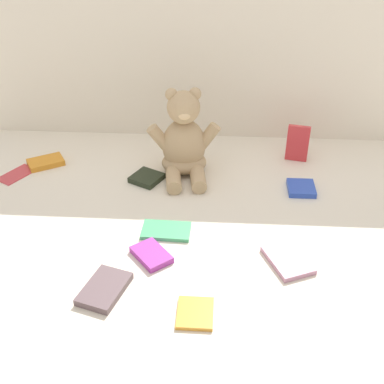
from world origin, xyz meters
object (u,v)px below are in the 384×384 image
Objects in this scene: book_case_3 at (288,260)px; book_case_5 at (147,178)px; book_case_7 at (104,289)px; teddy_bear at (184,143)px; book_case_8 at (151,255)px; book_case_1 at (46,162)px; book_case_9 at (298,143)px; book_case_4 at (17,174)px; book_case_0 at (166,231)px; book_case_6 at (195,313)px; book_case_2 at (301,188)px.

book_case_5 reaches higher than book_case_3.
book_case_3 is 0.49m from book_case_7.
book_case_8 is at bearing -104.37° from teddy_bear.
book_case_1 is 0.93m from book_case_3.
teddy_bear is at bearing -152.57° from book_case_9.
book_case_3 is 0.97m from book_case_4.
teddy_bear is at bearing -87.48° from book_case_7.
book_case_0 is 1.40× the size of book_case_6.
teddy_bear reaches higher than book_case_9.
book_case_9 is (0.32, 0.77, 0.06)m from book_case_6.
book_case_9 is at bearing 46.72° from book_case_5.
book_case_8 is (-0.03, -0.11, 0.00)m from book_case_0.
book_case_1 is (-0.47, 0.36, 0.00)m from book_case_0.
book_case_2 is 0.76× the size of book_case_4.
book_case_6 is at bearing -178.12° from book_case_7.
book_case_0 reaches higher than book_case_6.
book_case_7 is 1.07× the size of book_case_9.
book_case_6 is 0.24m from book_case_8.
book_case_4 is at bearing -2.50° from book_case_2.
book_case_8 is (-0.13, 0.20, 0.00)m from book_case_6.
book_case_3 is at bearing 40.69° from book_case_6.
teddy_bear is 0.41m from book_case_9.
book_case_8 is at bearing -12.28° from book_case_0.
book_case_1 is (-0.49, 0.02, -0.10)m from teddy_bear.
teddy_bear is 3.15× the size of book_case_2.
book_case_2 reaches higher than book_case_0.
book_case_7 is at bearing 164.96° from book_case_6.
book_case_0 is 1.08× the size of book_case_9.
book_case_0 is 0.28m from book_case_7.
book_case_7 reaches higher than book_case_3.
book_case_5 and book_case_7 have the same top height.
book_case_2 is 0.64m from book_case_6.
book_case_4 is 1.37× the size of book_case_5.
book_case_5 is 0.55m from book_case_9.
book_case_1 is at bearing 170.48° from teddy_bear.
book_case_0 is 0.12m from book_case_8.
book_case_8 is (0.52, -0.40, 0.01)m from book_case_4.
book_case_9 is (0.55, 0.70, 0.06)m from book_case_7.
book_case_1 is 1.21× the size of book_case_6.
book_case_4 is 0.97× the size of book_case_9.
book_case_9 reaches higher than book_case_2.
book_case_2 is at bearing 122.59° from book_case_0.
teddy_bear is 0.17m from book_case_5.
book_case_0 is at bearing -101.95° from teddy_bear.
book_case_2 is 0.37m from book_case_3.
teddy_bear reaches higher than book_case_7.
book_case_1 is at bearing -7.58° from book_case_2.
book_case_1 reaches higher than book_case_6.
book_case_0 is 1.16× the size of book_case_1.
book_case_1 reaches higher than book_case_3.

